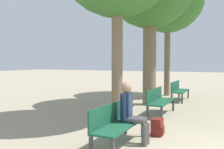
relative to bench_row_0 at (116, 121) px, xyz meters
name	(u,v)px	position (x,y,z in m)	size (l,w,h in m)	color
bench_row_0	(116,121)	(0.00, 0.00, 0.00)	(0.52, 1.73, 0.86)	#195138
bench_row_1	(159,99)	(0.00, 3.37, 0.00)	(0.52, 1.73, 0.86)	#195138
bench_row_2	(178,89)	(0.00, 6.74, 0.00)	(0.52, 1.73, 0.86)	#195138
person_seated	(131,111)	(0.24, 0.28, 0.19)	(0.61, 0.35, 1.31)	#4C4C4C
backpack	(157,127)	(0.60, 1.04, -0.30)	(0.27, 0.30, 0.41)	maroon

